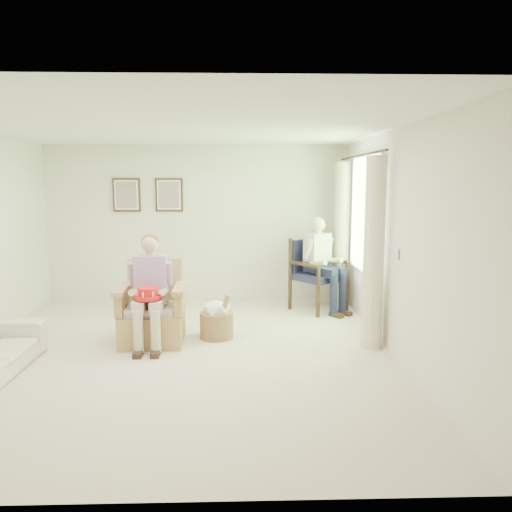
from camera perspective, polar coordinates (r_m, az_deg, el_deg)
name	(u,v)px	position (r m, az deg, el deg)	size (l,w,h in m)	color
floor	(178,354)	(6.03, -8.85, -10.97)	(5.50, 5.50, 0.00)	beige
back_wall	(197,224)	(8.45, -6.76, 3.71)	(5.00, 0.04, 2.60)	silver
front_wall	(116,302)	(3.07, -15.76, -5.09)	(5.00, 0.04, 2.60)	silver
right_wall	(394,243)	(5.95, 15.47, 1.43)	(0.04, 5.50, 2.60)	silver
ceiling	(173,126)	(5.72, -9.47, 14.40)	(5.00, 5.50, 0.02)	white
window	(366,212)	(7.07, 12.43, 4.94)	(0.13, 2.50, 1.63)	#2D6B23
curtain_left	(374,253)	(6.13, 13.30, 0.30)	(0.34, 0.34, 2.30)	beige
curtain_right	(341,236)	(8.03, 9.71, 2.31)	(0.34, 0.34, 2.30)	beige
framed_print_left	(127,195)	(8.57, -14.58, 6.77)	(0.45, 0.05, 0.55)	#382114
framed_print_right	(169,195)	(8.44, -9.91, 6.90)	(0.45, 0.05, 0.55)	#382114
wicker_armchair	(153,317)	(6.44, -11.69, -6.81)	(0.79, 0.78, 1.01)	tan
wood_armchair	(318,271)	(7.93, 7.07, -1.72)	(0.71, 0.67, 1.09)	black
person_wicker	(150,283)	(6.20, -12.03, -3.06)	(0.40, 0.62, 1.34)	beige
person_dark	(320,257)	(7.71, 7.31, -0.09)	(0.40, 0.63, 1.43)	#181A34
red_hat	(148,294)	(6.02, -12.28, -4.29)	(0.31, 0.31, 0.14)	red
hatbox	(217,319)	(6.49, -4.50, -7.19)	(0.47, 0.47, 0.64)	tan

